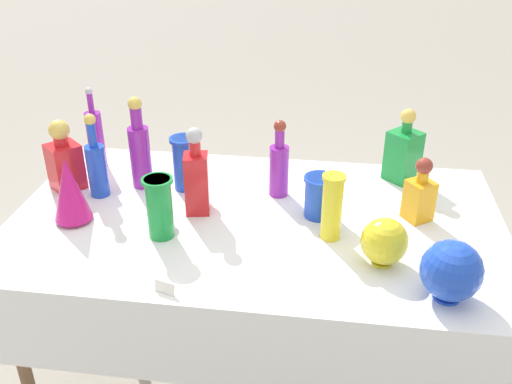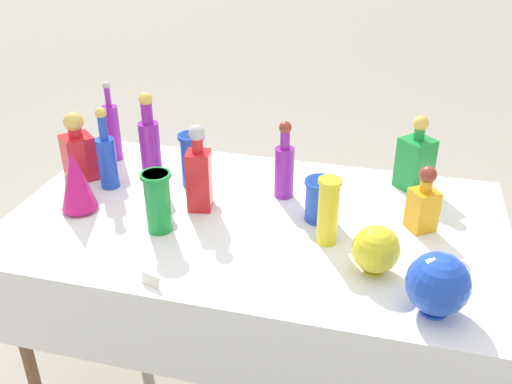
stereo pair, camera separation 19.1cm
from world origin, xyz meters
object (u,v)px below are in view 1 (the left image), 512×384
object	(u,v)px
slender_vase_0	(159,206)
slender_vase_1	(184,161)
tall_bottle_0	(96,137)
cardboard_box_behind_left	(339,216)
tall_bottle_3	(279,165)
fluted_vase_0	(69,190)
tall_bottle_1	(140,150)
slender_vase_2	(320,195)
square_decanter_1	(64,160)
square_decanter_3	(197,177)
tall_bottle_2	(97,165)
slender_vase_3	(332,205)
round_bowl_0	(451,271)
cardboard_box_behind_right	(219,217)
square_decanter_2	(403,152)
round_bowl_1	(384,241)
square_decanter_0	(420,194)

from	to	relation	value
slender_vase_0	slender_vase_1	distance (m)	0.33
tall_bottle_0	slender_vase_0	xyz separation A→B (m)	(0.40, -0.46, -0.01)
tall_bottle_0	cardboard_box_behind_left	bearing A→B (deg)	35.92
tall_bottle_3	fluted_vase_0	bearing A→B (deg)	-157.18
tall_bottle_1	slender_vase_2	distance (m)	0.68
fluted_vase_0	square_decanter_1	bearing A→B (deg)	118.17
tall_bottle_1	slender_vase_2	xyz separation A→B (m)	(0.67, -0.13, -0.07)
tall_bottle_3	square_decanter_3	xyz separation A→B (m)	(-0.27, -0.16, 0.01)
tall_bottle_2	fluted_vase_0	distance (m)	0.19
tall_bottle_0	fluted_vase_0	xyz separation A→B (m)	(0.08, -0.42, -0.01)
tall_bottle_0	slender_vase_3	xyz separation A→B (m)	(0.94, -0.40, -0.01)
slender_vase_3	round_bowl_0	bearing A→B (deg)	-38.69
tall_bottle_1	cardboard_box_behind_left	distance (m)	1.37
cardboard_box_behind_right	slender_vase_1	bearing A→B (deg)	-86.73
square_decanter_3	round_bowl_0	world-z (taller)	square_decanter_3
tall_bottle_0	tall_bottle_3	size ratio (longest dim) A/B	1.13
slender_vase_2	square_decanter_2	bearing A→B (deg)	46.68
cardboard_box_behind_right	slender_vase_0	bearing A→B (deg)	-87.59
square_decanter_1	slender_vase_2	xyz separation A→B (m)	(0.94, -0.08, -0.03)
slender_vase_2	cardboard_box_behind_right	xyz separation A→B (m)	(-0.55, 0.89, -0.67)
tall_bottle_2	cardboard_box_behind_left	size ratio (longest dim) A/B	0.74
tall_bottle_3	round_bowl_1	size ratio (longest dim) A/B	1.94
round_bowl_1	tall_bottle_1	bearing A→B (deg)	156.16
square_decanter_0	round_bowl_1	size ratio (longest dim) A/B	1.52
cardboard_box_behind_left	slender_vase_1	bearing A→B (deg)	-125.23
tall_bottle_1	square_decanter_0	distance (m)	1.01
cardboard_box_behind_right	tall_bottle_0	bearing A→B (deg)	-119.53
square_decanter_3	slender_vase_0	bearing A→B (deg)	-115.95
tall_bottle_3	slender_vase_2	world-z (taller)	tall_bottle_3
round_bowl_1	tall_bottle_3	bearing A→B (deg)	132.61
square_decanter_3	round_bowl_1	bearing A→B (deg)	-19.91
tall_bottle_0	tall_bottle_3	xyz separation A→B (m)	(0.74, -0.13, -0.01)
square_decanter_0	slender_vase_1	distance (m)	0.84
slender_vase_1	slender_vase_0	bearing A→B (deg)	-89.53
square_decanter_0	slender_vase_0	distance (m)	0.86
tall_bottle_1	round_bowl_1	world-z (taller)	tall_bottle_1
tall_bottle_2	slender_vase_3	world-z (taller)	tall_bottle_2
round_bowl_1	slender_vase_3	bearing A→B (deg)	142.51
tall_bottle_3	slender_vase_1	distance (m)	0.35
tall_bottle_1	square_decanter_0	world-z (taller)	tall_bottle_1
slender_vase_1	slender_vase_2	bearing A→B (deg)	-14.96
slender_vase_3	cardboard_box_behind_left	world-z (taller)	slender_vase_3
square_decanter_1	round_bowl_0	world-z (taller)	square_decanter_1
slender_vase_0	slender_vase_2	bearing A→B (deg)	21.49
tall_bottle_0	square_decanter_3	size ratio (longest dim) A/B	1.05
round_bowl_0	cardboard_box_behind_left	bearing A→B (deg)	100.95
round_bowl_1	cardboard_box_behind_right	distance (m)	1.52
round_bowl_1	cardboard_box_behind_left	bearing A→B (deg)	94.56
fluted_vase_0	round_bowl_0	size ratio (longest dim) A/B	1.30
tall_bottle_3	slender_vase_0	bearing A→B (deg)	-136.50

